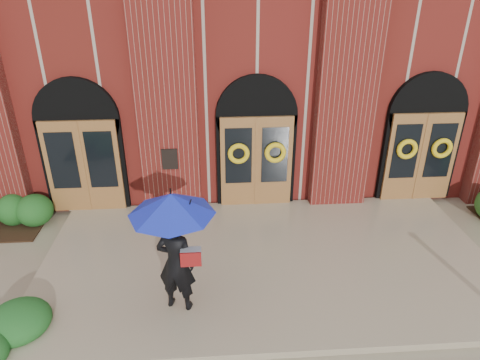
{
  "coord_description": "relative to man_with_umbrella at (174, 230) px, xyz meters",
  "views": [
    {
      "loc": [
        -1.16,
        -7.66,
        5.93
      ],
      "look_at": [
        -0.56,
        1.0,
        1.71
      ],
      "focal_mm": 32.0,
      "sensor_mm": 36.0,
      "label": 1
    }
  ],
  "objects": [
    {
      "name": "ground",
      "position": [
        1.88,
        1.23,
        -1.85
      ],
      "size": [
        90.0,
        90.0,
        0.0
      ],
      "primitive_type": "plane",
      "color": "gray",
      "rests_on": "ground"
    },
    {
      "name": "landing",
      "position": [
        1.88,
        1.38,
        -1.78
      ],
      "size": [
        10.0,
        5.3,
        0.15
      ],
      "primitive_type": "cube",
      "color": "gray",
      "rests_on": "ground"
    },
    {
      "name": "church_building",
      "position": [
        1.88,
        10.02,
        1.65
      ],
      "size": [
        16.2,
        12.53,
        7.0
      ],
      "color": "maroon",
      "rests_on": "ground"
    },
    {
      "name": "man_with_umbrella",
      "position": [
        0.0,
        0.0,
        0.0
      ],
      "size": [
        1.89,
        1.89,
        2.43
      ],
      "rotation": [
        0.0,
        0.0,
        2.86
      ],
      "color": "black",
      "rests_on": "landing"
    }
  ]
}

